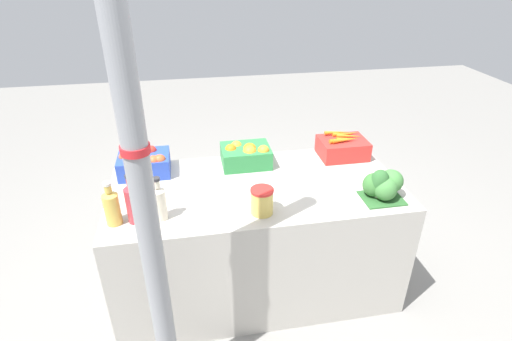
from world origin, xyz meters
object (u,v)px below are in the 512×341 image
Objects in this scene: juice_bottle_cloudy at (159,202)px; juice_bottle_golden at (112,207)px; support_pole at (140,178)px; carrot_crate at (343,147)px; orange_crate at (246,155)px; apple_crate at (145,163)px; broccoli_pile at (383,185)px; pickle_jar at (262,201)px; juice_bottle_ruby at (133,202)px.

juice_bottle_golden is at bearing -180.00° from juice_bottle_cloudy.
carrot_crate is at bearing 38.40° from support_pole.
orange_crate is at bearing 60.22° from support_pole.
apple_crate is at bearing 101.63° from juice_bottle_cloudy.
broccoli_pile is (0.67, -0.52, 0.01)m from orange_crate.
pickle_jar is at bearing -139.75° from carrot_crate.
orange_crate is 1.13× the size of juice_bottle_ruby.
broccoli_pile is 0.96× the size of juice_bottle_golden.
juice_bottle_cloudy is 1.68× the size of pickle_jar.
juice_bottle_cloudy is (0.12, 0.00, -0.01)m from juice_bottle_ruby.
broccoli_pile is at bearing -0.79° from juice_bottle_ruby.
juice_bottle_ruby is 0.64m from pickle_jar.
juice_bottle_ruby is at bearing 179.21° from broccoli_pile.
carrot_crate is at bearing 0.43° from orange_crate.
juice_bottle_ruby is at bearing -180.00° from juice_bottle_cloudy.
pickle_jar is at bearing -90.32° from orange_crate.
apple_crate is 2.13× the size of pickle_jar.
broccoli_pile is at bearing 1.97° from pickle_jar.
orange_crate is 0.54m from pickle_jar.
juice_bottle_ruby is at bearing -158.50° from carrot_crate.
carrot_crate is (0.64, 0.00, -0.00)m from orange_crate.
juice_bottle_golden is (-0.22, 0.42, -0.38)m from support_pole.
pickle_jar is (-0.67, -0.02, -0.01)m from broccoli_pile.
apple_crate reaches higher than orange_crate.
pickle_jar is at bearing -3.18° from juice_bottle_golden.
carrot_crate is 1.28× the size of juice_bottle_golden.
support_pole is 0.57m from juice_bottle_cloudy.
apple_crate is 1.13× the size of juice_bottle_ruby.
broccoli_pile reaches higher than orange_crate.
juice_bottle_ruby is at bearing 104.82° from support_pole.
pickle_jar is at bearing -178.03° from broccoli_pile.
broccoli_pile reaches higher than carrot_crate.
support_pole is 1.55m from carrot_crate.
juice_bottle_cloudy is at bearing 0.00° from juice_bottle_ruby.
carrot_crate is 0.52m from broccoli_pile.
broccoli_pile reaches higher than apple_crate.
juice_bottle_ruby reaches higher than juice_bottle_cloudy.
apple_crate is 0.51m from juice_bottle_golden.
orange_crate is at bearing 33.92° from juice_bottle_golden.
support_pole is at bearing -75.18° from juice_bottle_ruby.
pickle_jar is (-0.00, -0.54, 0.00)m from orange_crate.
apple_crate reaches higher than carrot_crate.
juice_bottle_ruby is (-0.64, -0.50, 0.04)m from orange_crate.
juice_bottle_cloudy is (-0.52, -0.50, 0.03)m from orange_crate.
support_pole is 8.15× the size of carrot_crate.
support_pole is at bearing -119.78° from orange_crate.
juice_bottle_golden reaches higher than carrot_crate.
apple_crate is at bearing 87.56° from juice_bottle_ruby.
orange_crate is (0.62, 0.00, -0.00)m from apple_crate.
orange_crate is 0.64m from carrot_crate.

